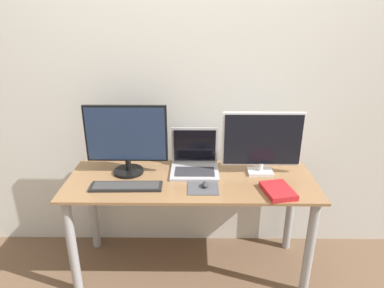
{
  "coord_description": "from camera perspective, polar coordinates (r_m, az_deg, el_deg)",
  "views": [
    {
      "loc": [
        0.03,
        -1.66,
        1.73
      ],
      "look_at": [
        0.01,
        0.32,
        0.93
      ],
      "focal_mm": 32.0,
      "sensor_mm": 36.0,
      "label": 1
    }
  ],
  "objects": [
    {
      "name": "wall_back",
      "position": [
        2.34,
        -0.11,
        10.14
      ],
      "size": [
        7.0,
        0.05,
        2.5
      ],
      "color": "silver",
      "rests_on": "ground_plane"
    },
    {
      "name": "desk",
      "position": [
        2.26,
        -0.2,
        -8.98
      ],
      "size": [
        1.58,
        0.57,
        0.7
      ],
      "color": "olive",
      "rests_on": "ground_plane"
    },
    {
      "name": "monitor_left",
      "position": [
        2.23,
        -10.89,
        0.9
      ],
      "size": [
        0.53,
        0.2,
        0.46
      ],
      "color": "black",
      "rests_on": "desk"
    },
    {
      "name": "monitor_right",
      "position": [
        2.23,
        11.66,
        0.37
      ],
      "size": [
        0.52,
        0.11,
        0.42
      ],
      "color": "silver",
      "rests_on": "desk"
    },
    {
      "name": "laptop",
      "position": [
        2.3,
        0.46,
        -2.77
      ],
      "size": [
        0.32,
        0.27,
        0.27
      ],
      "color": "#ADADB2",
      "rests_on": "desk"
    },
    {
      "name": "keyboard",
      "position": [
        2.13,
        -10.89,
        -6.95
      ],
      "size": [
        0.44,
        0.13,
        0.02
      ],
      "color": "black",
      "rests_on": "desk"
    },
    {
      "name": "mousepad",
      "position": [
        2.11,
        1.85,
        -7.13
      ],
      "size": [
        0.19,
        0.2,
        0.0
      ],
      "color": "#47474C",
      "rests_on": "desk"
    },
    {
      "name": "mouse",
      "position": [
        2.09,
        2.2,
        -6.77
      ],
      "size": [
        0.04,
        0.06,
        0.03
      ],
      "color": "#333333",
      "rests_on": "mousepad"
    },
    {
      "name": "book",
      "position": [
        2.1,
        14.14,
        -7.56
      ],
      "size": [
        0.2,
        0.24,
        0.03
      ],
      "color": "red",
      "rests_on": "desk"
    }
  ]
}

